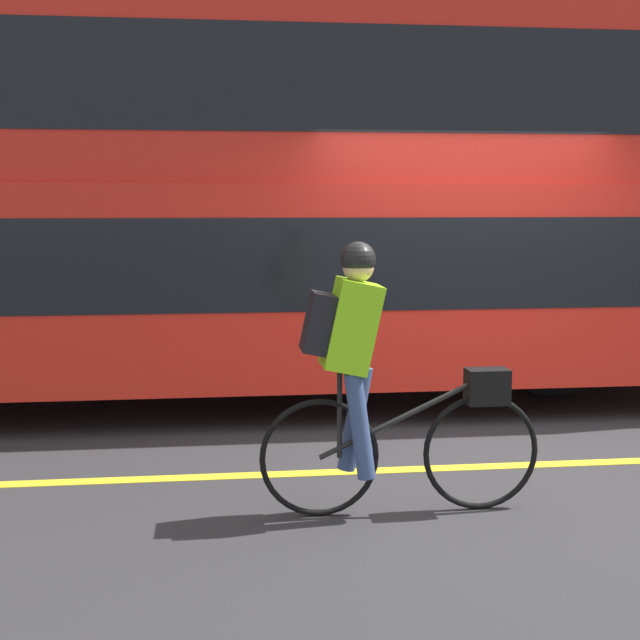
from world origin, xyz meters
The scene contains 7 objects.
ground_plane centered at (0.00, 0.00, 0.00)m, with size 80.00×80.00×0.00m, color #2D2D30.
road_center_line centered at (0.00, 0.15, 0.00)m, with size 50.00×0.14×0.01m, color yellow.
sidewalk_curb centered at (0.00, 5.01, 0.05)m, with size 60.00×2.07×0.11m.
building_facade centered at (0.00, 6.20, 4.51)m, with size 60.00×0.30×9.02m.
bus centered at (-1.91, 2.49, 2.01)m, with size 10.12×2.48×3.59m.
cyclist_on_bike centered at (-1.16, -0.71, 0.90)m, with size 1.75×0.32×1.69m.
trash_bin centered at (-0.68, 4.91, 0.54)m, with size 0.47×0.47×0.86m.
Camera 1 is at (-2.13, -5.95, 1.93)m, focal length 50.00 mm.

